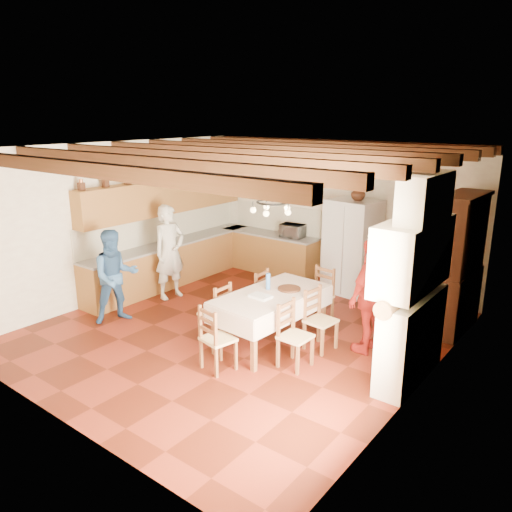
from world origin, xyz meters
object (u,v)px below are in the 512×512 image
at_px(chair_right_near, 295,335).
at_px(person_woman_red, 372,295).
at_px(chair_end_near, 218,338).
at_px(refrigerator, 352,247).
at_px(chair_left_far, 253,295).
at_px(person_man, 170,252).
at_px(chair_right_far, 321,320).
at_px(person_woman_blue, 115,276).
at_px(chair_left_near, 215,311).
at_px(chair_end_far, 319,295).
at_px(dining_table, 271,298).
at_px(microwave, 292,231).
at_px(hutch, 457,264).

bearing_deg(chair_right_near, person_woman_red, -27.11).
bearing_deg(chair_end_near, chair_right_near, -126.58).
bearing_deg(chair_end_near, refrigerator, -77.81).
distance_m(chair_right_near, chair_end_near, 1.09).
height_order(chair_left_far, person_man, person_man).
bearing_deg(chair_right_far, person_woman_red, -50.31).
bearing_deg(person_woman_blue, chair_right_near, -57.08).
bearing_deg(chair_left_near, chair_end_far, 149.16).
height_order(dining_table, chair_left_far, chair_left_far).
height_order(person_woman_blue, microwave, person_woman_blue).
bearing_deg(person_woman_blue, chair_end_near, -70.56).
bearing_deg(chair_right_far, chair_end_far, 39.25).
relative_size(dining_table, person_man, 1.07).
height_order(person_woman_blue, person_woman_red, person_woman_red).
xyz_separation_m(dining_table, chair_left_far, (-0.75, 0.50, -0.27)).
distance_m(chair_end_far, person_man, 3.04).
bearing_deg(chair_end_far, dining_table, -91.40).
bearing_deg(person_woman_red, chair_end_near, -28.81).
xyz_separation_m(hutch, microwave, (-3.70, 0.72, -0.11)).
distance_m(chair_right_far, person_man, 3.53).
bearing_deg(hutch, chair_left_far, -145.59).
relative_size(chair_left_near, chair_right_near, 1.00).
height_order(chair_left_far, person_woman_blue, person_woman_blue).
bearing_deg(microwave, dining_table, -65.22).
height_order(chair_right_far, microwave, microwave).
height_order(chair_end_near, microwave, microwave).
relative_size(hutch, dining_table, 1.16).
distance_m(dining_table, person_man, 2.83).
height_order(chair_right_near, chair_right_far, same).
bearing_deg(chair_left_far, dining_table, 51.21).
bearing_deg(chair_left_far, chair_left_near, -7.08).
height_order(chair_right_far, person_man, person_man).
height_order(chair_left_near, chair_right_far, same).
relative_size(chair_right_near, person_man, 0.52).
height_order(chair_left_near, person_man, person_man).
bearing_deg(chair_end_near, hutch, -110.69).
xyz_separation_m(chair_left_far, chair_right_far, (1.46, -0.20, 0.00)).
distance_m(chair_right_far, chair_end_near, 1.64).
bearing_deg(chair_left_near, dining_table, 117.97).
bearing_deg(person_man, person_woman_red, -79.60).
bearing_deg(chair_right_far, chair_left_far, 88.72).
relative_size(chair_right_near, microwave, 1.88).
bearing_deg(chair_left_far, hutch, 117.43).
distance_m(chair_end_near, person_woman_red, 2.36).
bearing_deg(microwave, chair_right_near, -59.11).
xyz_separation_m(chair_right_far, person_woman_red, (0.62, 0.40, 0.42)).
height_order(refrigerator, person_woman_blue, refrigerator).
height_order(chair_end_far, microwave, microwave).
bearing_deg(microwave, refrigerator, -7.29).
relative_size(dining_table, chair_left_far, 2.05).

